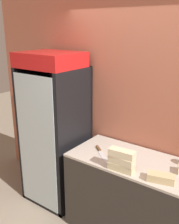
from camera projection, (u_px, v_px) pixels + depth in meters
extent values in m
cube|color=#B7664C|center=(160.00, 116.00, 2.92)|extent=(5.20, 0.06, 2.70)
cube|color=#332D28|center=(140.00, 201.00, 2.90)|extent=(1.60, 0.69, 0.91)
cube|color=#BCB2A3|center=(142.00, 163.00, 2.75)|extent=(1.60, 0.69, 0.02)
cube|color=black|center=(71.00, 129.00, 3.71)|extent=(0.73, 0.04, 1.83)
cube|color=black|center=(38.00, 130.00, 3.66)|extent=(0.05, 0.67, 1.83)
cube|color=black|center=(75.00, 142.00, 3.28)|extent=(0.05, 0.67, 1.83)
cube|color=black|center=(58.00, 193.00, 3.75)|extent=(0.73, 0.67, 0.05)
cube|color=white|center=(69.00, 130.00, 3.69)|extent=(0.63, 0.02, 1.73)
cube|color=silver|center=(36.00, 145.00, 3.21)|extent=(0.63, 0.01, 1.73)
cube|color=red|center=(50.00, 60.00, 3.13)|extent=(0.73, 0.60, 0.18)
cube|color=silver|center=(56.00, 164.00, 3.58)|extent=(0.61, 0.55, 0.01)
cube|color=silver|center=(54.00, 136.00, 3.45)|extent=(0.61, 0.55, 0.01)
cube|color=silver|center=(53.00, 106.00, 3.32)|extent=(0.61, 0.55, 0.01)
cylinder|color=#B2231E|center=(49.00, 168.00, 3.32)|extent=(0.07, 0.07, 0.14)
cylinder|color=#B2231E|center=(49.00, 161.00, 3.28)|extent=(0.03, 0.03, 0.06)
cylinder|color=#72337F|center=(54.00, 170.00, 3.27)|extent=(0.07, 0.07, 0.14)
cylinder|color=#72337F|center=(54.00, 163.00, 3.24)|extent=(0.03, 0.03, 0.06)
cylinder|color=orange|center=(43.00, 137.00, 3.25)|extent=(0.08, 0.08, 0.12)
cylinder|color=orange|center=(42.00, 131.00, 3.22)|extent=(0.03, 0.03, 0.05)
cylinder|color=#72337F|center=(50.00, 140.00, 3.17)|extent=(0.07, 0.07, 0.13)
cylinder|color=#72337F|center=(50.00, 133.00, 3.14)|extent=(0.03, 0.03, 0.05)
cylinder|color=#2D6B38|center=(48.00, 107.00, 3.05)|extent=(0.07, 0.07, 0.11)
cylinder|color=#2D6B38|center=(48.00, 101.00, 3.03)|extent=(0.03, 0.03, 0.05)
cylinder|color=navy|center=(44.00, 166.00, 3.37)|extent=(0.06, 0.06, 0.15)
cylinder|color=navy|center=(43.00, 158.00, 3.33)|extent=(0.03, 0.03, 0.06)
cylinder|color=#72337F|center=(38.00, 164.00, 3.44)|extent=(0.07, 0.07, 0.13)
cylinder|color=#72337F|center=(37.00, 157.00, 3.41)|extent=(0.03, 0.03, 0.06)
cube|color=beige|center=(121.00, 167.00, 2.59)|extent=(0.27, 0.12, 0.07)
cube|color=beige|center=(122.00, 160.00, 2.56)|extent=(0.26, 0.11, 0.07)
cube|color=beige|center=(122.00, 153.00, 2.54)|extent=(0.27, 0.12, 0.07)
cube|color=tan|center=(161.00, 178.00, 2.40)|extent=(0.26, 0.17, 0.07)
cube|color=silver|center=(103.00, 156.00, 2.87)|extent=(0.23, 0.20, 0.00)
cube|color=brown|center=(98.00, 148.00, 3.04)|extent=(0.11, 0.10, 0.02)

